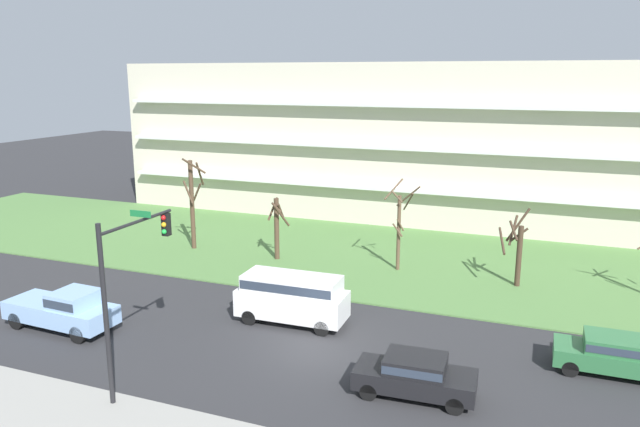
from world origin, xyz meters
The scene contains 12 objects.
ground centered at (0.00, 0.00, 0.00)m, with size 160.00×160.00×0.00m, color #2D2D30.
grass_lawn_strip centered at (0.00, 14.00, 0.04)m, with size 80.00×16.00×0.08m, color #547F42.
apartment_building centered at (0.00, 28.56, 6.22)m, with size 52.66×14.07×12.45m.
tree_far_left centered at (-13.30, 11.42, 3.36)m, with size 1.56×1.95×6.35m.
tree_left centered at (-7.06, 11.27, 2.26)m, with size 1.42×1.41×4.01m.
tree_center centered at (0.63, 12.04, 2.80)m, with size 2.10×1.62×5.50m.
tree_right centered at (7.36, 11.63, 2.19)m, with size 1.66×2.04×4.39m.
van_white_near_left centered at (-2.15, 2.50, 1.40)m, with size 5.25×2.13×2.36m.
sedan_black_center_left centered at (4.76, -2.00, 0.87)m, with size 4.49×2.04×1.57m.
sedan_green_center_right centered at (11.65, 2.50, 0.87)m, with size 4.42×1.85×1.57m.
pickup_blue_near_right centered at (-11.64, -2.01, 1.02)m, with size 5.48×2.23×1.95m.
traffic_signal_mast centered at (-5.11, -5.32, 4.51)m, with size 0.90×4.12×6.73m.
Camera 1 is at (8.83, -21.99, 11.57)m, focal length 33.83 mm.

